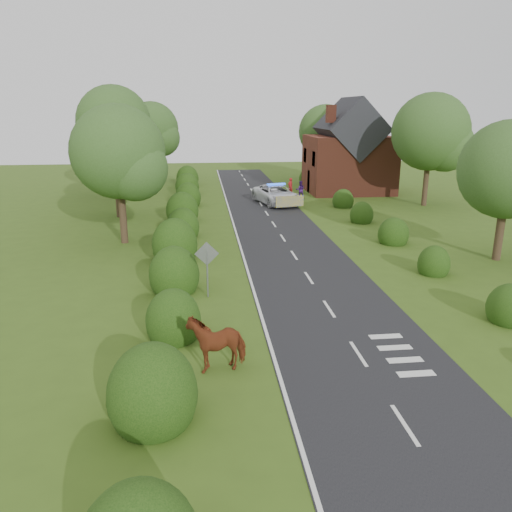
{
  "coord_description": "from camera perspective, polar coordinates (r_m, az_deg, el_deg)",
  "views": [
    {
      "loc": [
        -5.15,
        -18.86,
        8.02
      ],
      "look_at": [
        -2.65,
        3.77,
        1.3
      ],
      "focal_mm": 35.0,
      "sensor_mm": 36.0,
      "label": 1
    }
  ],
  "objects": [
    {
      "name": "tree_left_d",
      "position": [
        58.97,
        -11.58,
        13.81
      ],
      "size": [
        6.15,
        6.0,
        8.89
      ],
      "color": "#332316",
      "rests_on": "ground"
    },
    {
      "name": "road",
      "position": [
        35.17,
        2.29,
        3.27
      ],
      "size": [
        6.0,
        70.0,
        0.02
      ],
      "primitive_type": "cube",
      "color": "black",
      "rests_on": "ground"
    },
    {
      "name": "road_sign",
      "position": [
        21.81,
        -5.63,
        -0.61
      ],
      "size": [
        1.06,
        0.08,
        2.53
      ],
      "color": "gray",
      "rests_on": "ground"
    },
    {
      "name": "house",
      "position": [
        51.18,
        10.56,
        11.43
      ],
      "size": [
        8.0,
        7.4,
        9.17
      ],
      "color": "brown",
      "rests_on": "ground"
    },
    {
      "name": "ground",
      "position": [
        21.13,
        8.35,
        -6.05
      ],
      "size": [
        120.0,
        120.0,
        0.0
      ],
      "primitive_type": "plane",
      "color": "#3B5819"
    },
    {
      "name": "tree_left_b",
      "position": [
        39.31,
        -15.53,
        11.52
      ],
      "size": [
        5.74,
        5.6,
        8.07
      ],
      "color": "#332316",
      "rests_on": "ground"
    },
    {
      "name": "hedgerow_left",
      "position": [
        31.44,
        -8.62,
        2.88
      ],
      "size": [
        2.75,
        50.41,
        3.0
      ],
      "color": "#17350C",
      "rests_on": "ground"
    },
    {
      "name": "pedestrian_purple",
      "position": [
        46.79,
        5.08,
        7.54
      ],
      "size": [
        0.85,
        0.68,
        1.66
      ],
      "primitive_type": "imported",
      "rotation": [
        0.0,
        0.0,
        3.08
      ],
      "color": "#371659",
      "rests_on": "ground"
    },
    {
      "name": "cow",
      "position": [
        16.32,
        -4.5,
        -10.08
      ],
      "size": [
        2.32,
        1.6,
        1.5
      ],
      "primitive_type": "imported",
      "rotation": [
        0.0,
        0.0,
        -1.32
      ],
      "color": "maroon",
      "rests_on": "ground"
    },
    {
      "name": "tree_left_c",
      "position": [
        49.29,
        -15.59,
        14.14
      ],
      "size": [
        6.97,
        6.8,
        10.22
      ],
      "color": "#332316",
      "rests_on": "ground"
    },
    {
      "name": "pedestrian_red",
      "position": [
        48.8,
        3.94,
        7.93
      ],
      "size": [
        0.72,
        0.66,
        1.65
      ],
      "primitive_type": "imported",
      "rotation": [
        0.0,
        0.0,
        3.71
      ],
      "color": "maroon",
      "rests_on": "ground"
    },
    {
      "name": "police_van",
      "position": [
        43.99,
        2.32,
        7.03
      ],
      "size": [
        4.05,
        6.46,
        1.81
      ],
      "rotation": [
        0.0,
        0.0,
        0.23
      ],
      "color": "silver",
      "rests_on": "ground"
    },
    {
      "name": "tree_right_c",
      "position": [
        58.57,
        8.19,
        13.66
      ],
      "size": [
        6.15,
        6.0,
        8.58
      ],
      "color": "#332316",
      "rests_on": "ground"
    },
    {
      "name": "road_markings",
      "position": [
        32.97,
        0.07,
        2.41
      ],
      "size": [
        4.96,
        70.0,
        0.01
      ],
      "color": "white",
      "rests_on": "road"
    },
    {
      "name": "hedgerow_right",
      "position": [
        33.14,
        14.66,
        2.88
      ],
      "size": [
        2.1,
        45.78,
        2.1
      ],
      "color": "#17350C",
      "rests_on": "ground"
    },
    {
      "name": "tree_left_a",
      "position": [
        31.17,
        -15.04,
        10.96
      ],
      "size": [
        5.74,
        5.6,
        8.38
      ],
      "color": "#332316",
      "rests_on": "ground"
    },
    {
      "name": "tree_right_b",
      "position": [
        45.15,
        19.72,
        12.87
      ],
      "size": [
        6.56,
        6.4,
        9.4
      ],
      "color": "#332316",
      "rests_on": "ground"
    }
  ]
}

